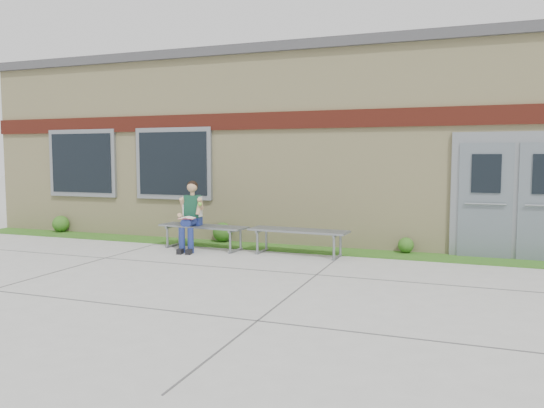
% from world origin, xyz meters
% --- Properties ---
extents(ground, '(80.00, 80.00, 0.00)m').
position_xyz_m(ground, '(0.00, 0.00, 0.00)').
color(ground, '#9E9E99').
rests_on(ground, ground).
extents(grass_strip, '(16.00, 0.80, 0.02)m').
position_xyz_m(grass_strip, '(0.00, 2.60, 0.01)').
color(grass_strip, '#1E5316').
rests_on(grass_strip, ground).
extents(school_building, '(16.20, 6.22, 4.20)m').
position_xyz_m(school_building, '(-0.00, 5.99, 2.10)').
color(school_building, beige).
rests_on(school_building, ground).
extents(bench_left, '(1.89, 0.69, 0.48)m').
position_xyz_m(bench_left, '(-1.77, 2.00, 0.37)').
color(bench_left, gray).
rests_on(bench_left, ground).
extents(bench_right, '(1.92, 0.63, 0.49)m').
position_xyz_m(bench_right, '(0.23, 2.00, 0.38)').
color(bench_right, gray).
rests_on(bench_right, ground).
extents(girl, '(0.52, 0.84, 1.38)m').
position_xyz_m(girl, '(-1.94, 1.80, 0.73)').
color(girl, navy).
rests_on(girl, ground).
extents(shrub_west, '(0.40, 0.40, 0.40)m').
position_xyz_m(shrub_west, '(-6.11, 2.85, 0.22)').
color(shrub_west, '#1E5316').
rests_on(shrub_west, grass_strip).
extents(shrub_mid, '(0.42, 0.42, 0.42)m').
position_xyz_m(shrub_mid, '(-1.75, 2.85, 0.23)').
color(shrub_mid, '#1E5316').
rests_on(shrub_mid, grass_strip).
extents(shrub_east, '(0.30, 0.30, 0.30)m').
position_xyz_m(shrub_east, '(2.12, 2.85, 0.17)').
color(shrub_east, '#1E5316').
rests_on(shrub_east, grass_strip).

